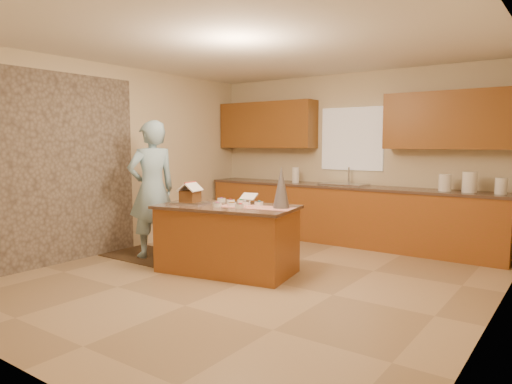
% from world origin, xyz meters
% --- Properties ---
extents(floor, '(5.50, 5.50, 0.00)m').
position_xyz_m(floor, '(0.00, 0.00, 0.00)').
color(floor, tan).
rests_on(floor, ground).
extents(ceiling, '(5.50, 5.50, 0.00)m').
position_xyz_m(ceiling, '(0.00, 0.00, 2.70)').
color(ceiling, silver).
rests_on(ceiling, floor).
extents(wall_back, '(5.50, 5.50, 0.00)m').
position_xyz_m(wall_back, '(0.00, 2.75, 1.35)').
color(wall_back, beige).
rests_on(wall_back, floor).
extents(wall_front, '(5.50, 5.50, 0.00)m').
position_xyz_m(wall_front, '(0.00, -2.75, 1.35)').
color(wall_front, beige).
rests_on(wall_front, floor).
extents(wall_left, '(5.50, 5.50, 0.00)m').
position_xyz_m(wall_left, '(-2.50, 0.00, 1.35)').
color(wall_left, beige).
rests_on(wall_left, floor).
extents(wall_right, '(5.50, 5.50, 0.00)m').
position_xyz_m(wall_right, '(2.50, 0.00, 1.35)').
color(wall_right, beige).
rests_on(wall_right, floor).
extents(stone_accent, '(0.00, 2.50, 2.50)m').
position_xyz_m(stone_accent, '(-2.48, -0.80, 1.25)').
color(stone_accent, gray).
rests_on(stone_accent, wall_left).
extents(window_curtain, '(1.05, 0.03, 1.00)m').
position_xyz_m(window_curtain, '(0.00, 2.72, 1.65)').
color(window_curtain, white).
rests_on(window_curtain, wall_back).
extents(back_counter_base, '(4.80, 0.60, 0.88)m').
position_xyz_m(back_counter_base, '(0.00, 2.45, 0.44)').
color(back_counter_base, brown).
rests_on(back_counter_base, floor).
extents(back_counter_top, '(4.85, 0.63, 0.04)m').
position_xyz_m(back_counter_top, '(0.00, 2.45, 0.90)').
color(back_counter_top, brown).
rests_on(back_counter_top, back_counter_base).
extents(upper_cabinet_left, '(1.85, 0.35, 0.80)m').
position_xyz_m(upper_cabinet_left, '(-1.55, 2.57, 1.90)').
color(upper_cabinet_left, brown).
rests_on(upper_cabinet_left, wall_back).
extents(upper_cabinet_right, '(1.85, 0.35, 0.80)m').
position_xyz_m(upper_cabinet_right, '(1.55, 2.57, 1.90)').
color(upper_cabinet_right, brown).
rests_on(upper_cabinet_right, wall_back).
extents(sink, '(0.70, 0.45, 0.12)m').
position_xyz_m(sink, '(0.00, 2.45, 0.89)').
color(sink, silver).
rests_on(sink, back_counter_top).
extents(faucet, '(0.03, 0.03, 0.28)m').
position_xyz_m(faucet, '(0.00, 2.63, 1.06)').
color(faucet, silver).
rests_on(faucet, back_counter_top).
extents(island_base, '(1.74, 1.09, 0.79)m').
position_xyz_m(island_base, '(-0.44, 0.05, 0.39)').
color(island_base, brown).
rests_on(island_base, floor).
extents(island_top, '(1.82, 1.17, 0.04)m').
position_xyz_m(island_top, '(-0.44, 0.05, 0.81)').
color(island_top, brown).
rests_on(island_top, island_base).
extents(table_runner, '(0.94, 0.48, 0.01)m').
position_xyz_m(table_runner, '(-0.04, 0.13, 0.83)').
color(table_runner, '#AC1F0C').
rests_on(table_runner, island_top).
extents(baking_tray, '(0.46, 0.38, 0.02)m').
position_xyz_m(baking_tray, '(-0.91, -0.08, 0.84)').
color(baking_tray, silver).
rests_on(baking_tray, island_top).
extents(cookbook, '(0.22, 0.19, 0.08)m').
position_xyz_m(cookbook, '(-0.37, 0.41, 0.91)').
color(cookbook, white).
rests_on(cookbook, island_top).
extents(tinsel_tree, '(0.23, 0.23, 0.49)m').
position_xyz_m(tinsel_tree, '(0.24, 0.23, 1.07)').
color(tinsel_tree, '#AFADBA').
rests_on(tinsel_tree, island_top).
extents(rug, '(1.28, 0.83, 0.01)m').
position_xyz_m(rug, '(-1.81, 0.05, 0.01)').
color(rug, black).
rests_on(rug, floor).
extents(boy, '(0.65, 0.79, 1.88)m').
position_xyz_m(boy, '(-1.76, 0.05, 0.95)').
color(boy, '#8CB3C6').
rests_on(boy, rug).
extents(canister_a, '(0.17, 0.17, 0.24)m').
position_xyz_m(canister_a, '(1.52, 2.45, 1.04)').
color(canister_a, white).
rests_on(canister_a, back_counter_top).
extents(canister_b, '(0.19, 0.19, 0.28)m').
position_xyz_m(canister_b, '(1.84, 2.45, 1.06)').
color(canister_b, white).
rests_on(canister_b, back_counter_top).
extents(canister_c, '(0.15, 0.15, 0.21)m').
position_xyz_m(canister_c, '(2.22, 2.45, 1.03)').
color(canister_c, white).
rests_on(canister_c, back_counter_top).
extents(paper_towel, '(0.12, 0.12, 0.26)m').
position_xyz_m(paper_towel, '(-0.88, 2.45, 1.05)').
color(paper_towel, white).
rests_on(paper_towel, back_counter_top).
extents(gingerbread_house, '(0.29, 0.29, 0.25)m').
position_xyz_m(gingerbread_house, '(-0.91, -0.08, 0.94)').
color(gingerbread_house, '#563116').
rests_on(gingerbread_house, baking_tray).
extents(candy_bowls, '(0.72, 0.52, 0.05)m').
position_xyz_m(candy_bowls, '(-0.37, 0.15, 0.85)').
color(candy_bowls, '#9B3396').
rests_on(candy_bowls, island_top).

